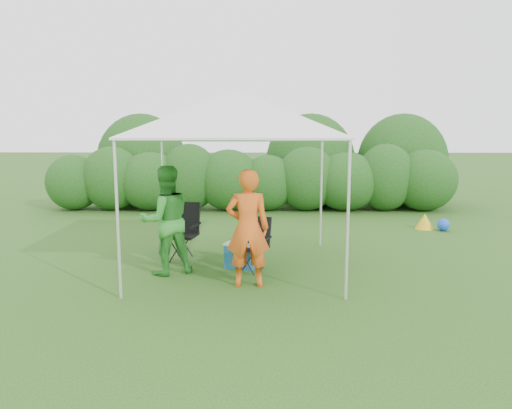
{
  "coord_description": "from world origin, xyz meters",
  "views": [
    {
      "loc": [
        0.4,
        -7.36,
        2.29
      ],
      "look_at": [
        0.29,
        0.4,
        1.05
      ],
      "focal_mm": 35.0,
      "sensor_mm": 36.0,
      "label": 1
    }
  ],
  "objects_px": {
    "man": "(248,228)",
    "cooler": "(241,255)",
    "chair_right": "(254,240)",
    "canopy": "(238,114)",
    "woman": "(166,220)",
    "chair_left": "(182,227)"
  },
  "relations": [
    {
      "from": "chair_right",
      "to": "man",
      "type": "relative_size",
      "value": 0.5
    },
    {
      "from": "chair_left",
      "to": "canopy",
      "type": "bearing_deg",
      "value": -18.32
    },
    {
      "from": "chair_right",
      "to": "cooler",
      "type": "height_order",
      "value": "chair_right"
    },
    {
      "from": "canopy",
      "to": "woman",
      "type": "relative_size",
      "value": 1.84
    },
    {
      "from": "chair_right",
      "to": "woman",
      "type": "xyz_separation_m",
      "value": [
        -1.35,
        -0.22,
        0.36
      ]
    },
    {
      "from": "chair_left",
      "to": "woman",
      "type": "xyz_separation_m",
      "value": [
        -0.1,
        -0.9,
        0.3
      ]
    },
    {
      "from": "woman",
      "to": "cooler",
      "type": "distance_m",
      "value": 1.35
    },
    {
      "from": "chair_right",
      "to": "woman",
      "type": "height_order",
      "value": "woman"
    },
    {
      "from": "chair_left",
      "to": "man",
      "type": "bearing_deg",
      "value": -41.52
    },
    {
      "from": "man",
      "to": "chair_right",
      "type": "bearing_deg",
      "value": -96.9
    },
    {
      "from": "cooler",
      "to": "woman",
      "type": "bearing_deg",
      "value": -140.83
    },
    {
      "from": "chair_right",
      "to": "woman",
      "type": "distance_m",
      "value": 1.41
    },
    {
      "from": "man",
      "to": "cooler",
      "type": "bearing_deg",
      "value": -83.55
    },
    {
      "from": "chair_right",
      "to": "cooler",
      "type": "bearing_deg",
      "value": 172.14
    },
    {
      "from": "chair_left",
      "to": "woman",
      "type": "distance_m",
      "value": 0.95
    },
    {
      "from": "canopy",
      "to": "man",
      "type": "relative_size",
      "value": 1.83
    },
    {
      "from": "chair_left",
      "to": "cooler",
      "type": "relative_size",
      "value": 1.64
    },
    {
      "from": "man",
      "to": "cooler",
      "type": "distance_m",
      "value": 1.13
    },
    {
      "from": "woman",
      "to": "chair_right",
      "type": "bearing_deg",
      "value": 162.85
    },
    {
      "from": "canopy",
      "to": "cooler",
      "type": "relative_size",
      "value": 5.25
    },
    {
      "from": "man",
      "to": "cooler",
      "type": "height_order",
      "value": "man"
    },
    {
      "from": "canopy",
      "to": "man",
      "type": "xyz_separation_m",
      "value": [
        0.18,
        -0.95,
        -1.62
      ]
    }
  ]
}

